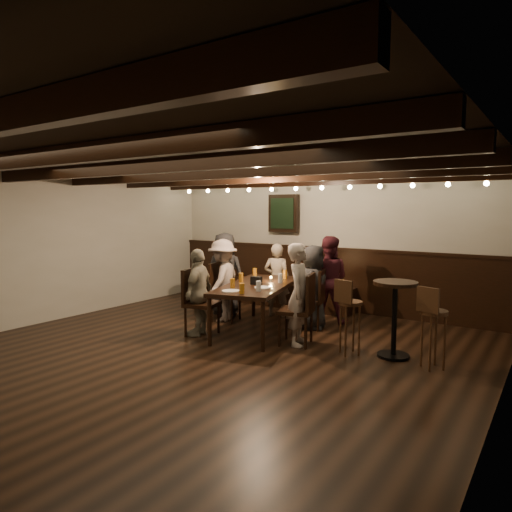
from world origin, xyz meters
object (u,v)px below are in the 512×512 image
Objects in this scene: person_left_far at (199,292)px; person_right_near at (313,287)px; chair_right_far at (297,323)px; person_bench_right at (328,279)px; chair_left_far at (201,315)px; person_left_near at (223,280)px; high_top_table at (395,308)px; person_bench_left at (225,274)px; chair_left_near at (225,303)px; person_bench_centre at (277,280)px; person_right_far at (300,294)px; chair_right_near at (311,310)px; bar_stool_left at (349,326)px; dining_table at (257,288)px; bar_stool_right at (433,338)px.

person_right_near reaches higher than person_left_far.
person_bench_right is at bearing -7.57° from chair_right_far.
person_right_near reaches higher than chair_left_far.
high_top_table is (2.92, -0.27, -0.05)m from person_left_near.
person_right_near is at bearing 164.74° from person_bench_left.
chair_left_far is (0.24, -0.87, 0.00)m from chair_left_near.
person_bench_centre reaches higher than high_top_table.
person_left_far is (-1.42, -0.39, 0.34)m from chair_right_far.
person_left_far is 2.74m from high_top_table.
chair_right_far is 0.70× the size of person_right_far.
chair_left_near is 2.92m from high_top_table.
high_top_table is at bearing -96.48° from person_right_far.
bar_stool_left reaches higher than chair_right_near.
person_left_near is at bearing 149.04° from dining_table.
chair_left_near is at bearing 90.00° from chair_right_near.
chair_right_near is 1.76m from person_left_far.
chair_right_near is 1.68m from high_top_table.
person_bench_centre is at bearing 50.16° from chair_right_near.
person_bench_right is 1.68m from bar_stool_left.
high_top_table is at bearing 140.45° from person_bench_centre.
person_bench_left is at bearing -173.66° from person_left_far.
person_bench_left is 0.92m from person_bench_centre.
person_bench_right is at bearing 129.29° from person_left_far.
person_left_near is 0.97× the size of person_right_far.
person_bench_right is at bearing 141.57° from high_top_table.
person_bench_left is 0.48m from person_left_near.
person_bench_left is 1.14× the size of person_bench_centre.
person_left_near is 1.50m from person_right_near.
chair_left_far is 1.07× the size of chair_right_near.
person_right_far is at bearing 90.00° from person_left_far.
bar_stool_left is at bearing -24.31° from dining_table.
person_bench_right is (1.44, 0.87, 0.41)m from chair_left_near.
person_left_near is (-0.56, -0.78, 0.05)m from person_bench_centre.
chair_right_far reaches higher than bar_stool_right.
bar_stool_left is at bearing -105.68° from chair_right_far.
bar_stool_right is at bearing 151.94° from person_bench_left.
person_bench_centre is at bearing 51.34° from person_right_near.
chair_right_far is 1.00× the size of bar_stool_right.
high_top_table is at bearing 68.98° from chair_left_near.
dining_table is at bearing 45.00° from person_bench_right.
dining_table is 1.62m from bar_stool_left.
person_bench_left reaches higher than chair_left_far.
person_right_far reaches higher than bar_stool_right.
chair_left_far is at bearing 90.00° from chair_right_far.
dining_table is at bearing 120.96° from person_right_near.
dining_table is at bearing 178.93° from high_top_table.
person_left_near is at bearing -90.00° from chair_left_near.
bar_stool_left is (1.85, -1.26, -0.27)m from person_bench_centre.
person_right_near is at bearing 120.96° from person_left_far.
person_left_near reaches higher than dining_table.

